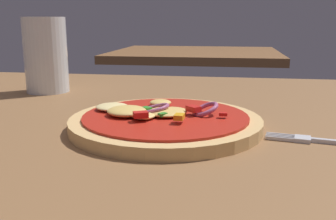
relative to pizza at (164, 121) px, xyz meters
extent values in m
cube|color=brown|center=(-0.01, 0.02, -0.03)|extent=(1.30, 0.92, 0.03)
cylinder|color=tan|center=(0.00, 0.00, 0.00)|extent=(0.25, 0.25, 0.02)
cylinder|color=red|center=(0.00, 0.00, 0.01)|extent=(0.21, 0.21, 0.00)
ellipsoid|color=#F4DB8E|center=(-0.07, 0.02, 0.01)|extent=(0.04, 0.04, 0.01)
ellipsoid|color=#E5BC60|center=(0.00, 0.00, 0.01)|extent=(0.05, 0.05, 0.01)
ellipsoid|color=#EFCC72|center=(-0.02, -0.02, 0.01)|extent=(0.03, 0.03, 0.01)
ellipsoid|color=#E5BC60|center=(-0.01, 0.05, 0.01)|extent=(0.03, 0.03, 0.01)
ellipsoid|color=#E5BC60|center=(-0.05, -0.01, 0.01)|extent=(0.05, 0.05, 0.01)
ellipsoid|color=#E5BC60|center=(0.01, 0.01, 0.01)|extent=(0.04, 0.04, 0.01)
torus|color=#B25984|center=(0.05, 0.01, 0.01)|extent=(0.04, 0.05, 0.02)
torus|color=#B25984|center=(-0.02, 0.00, 0.01)|extent=(0.05, 0.05, 0.02)
cube|color=orange|center=(0.02, -0.04, 0.02)|extent=(0.01, 0.02, 0.01)
cube|color=red|center=(0.04, 0.00, 0.02)|extent=(0.02, 0.02, 0.01)
cube|color=#2D8C28|center=(-0.02, 0.00, 0.01)|extent=(0.02, 0.01, 0.00)
cube|color=#2D8C28|center=(0.00, -0.02, 0.01)|extent=(0.01, 0.01, 0.00)
cube|color=red|center=(0.08, 0.00, 0.01)|extent=(0.01, 0.01, 0.00)
cube|color=red|center=(-0.02, -0.04, 0.02)|extent=(0.02, 0.02, 0.01)
cube|color=silver|center=(0.17, -0.03, -0.01)|extent=(0.02, 0.02, 0.01)
cube|color=silver|center=(0.14, -0.02, -0.01)|extent=(0.03, 0.01, 0.00)
cube|color=silver|center=(0.14, -0.02, -0.01)|extent=(0.03, 0.01, 0.00)
cube|color=silver|center=(0.14, -0.03, -0.01)|extent=(0.03, 0.01, 0.00)
cube|color=silver|center=(0.14, -0.03, -0.01)|extent=(0.03, 0.01, 0.00)
cylinder|color=silver|center=(-0.27, 0.22, 0.06)|extent=(0.08, 0.08, 0.14)
cylinder|color=#C67214|center=(-0.27, 0.22, 0.03)|extent=(0.07, 0.07, 0.09)
cube|color=brown|center=(-0.07, 1.31, -0.03)|extent=(0.75, 0.65, 0.03)
camera|label=1|loc=(0.08, -0.47, 0.13)|focal=40.76mm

